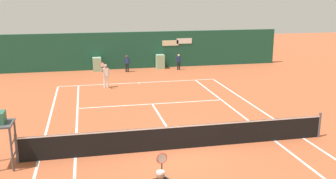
# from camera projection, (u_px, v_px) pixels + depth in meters

# --- Properties ---
(ground_plane) EXTENTS (80.00, 80.00, 0.01)m
(ground_plane) POSITION_uv_depth(u_px,v_px,m) (177.00, 143.00, 15.52)
(ground_plane) COLOR #B25633
(tennis_net) EXTENTS (12.10, 0.10, 1.07)m
(tennis_net) POSITION_uv_depth(u_px,v_px,m) (181.00, 136.00, 14.85)
(tennis_net) COLOR #4C4C51
(tennis_net) RESTS_ON ground_plane
(sponsor_back_wall) EXTENTS (25.00, 1.02, 2.93)m
(sponsor_back_wall) POSITION_uv_depth(u_px,v_px,m) (129.00, 51.00, 30.72)
(sponsor_back_wall) COLOR #194C38
(sponsor_back_wall) RESTS_ON ground_plane
(player_on_baseline) EXTENTS (0.62, 0.63, 1.76)m
(player_on_baseline) POSITION_uv_depth(u_px,v_px,m) (105.00, 74.00, 24.43)
(player_on_baseline) COLOR white
(player_on_baseline) RESTS_ON ground_plane
(ball_kid_right_post) EXTENTS (0.42, 0.18, 1.25)m
(ball_kid_right_post) POSITION_uv_depth(u_px,v_px,m) (179.00, 61.00, 30.34)
(ball_kid_right_post) COLOR black
(ball_kid_right_post) RESTS_ON ground_plane
(ball_kid_left_post) EXTENTS (0.43, 0.21, 1.30)m
(ball_kid_left_post) POSITION_uv_depth(u_px,v_px,m) (127.00, 62.00, 29.49)
(ball_kid_left_post) COLOR black
(ball_kid_left_post) RESTS_ON ground_plane
(tennis_ball_near_service_line) EXTENTS (0.07, 0.07, 0.07)m
(tennis_ball_near_service_line) POSITION_uv_depth(u_px,v_px,m) (101.00, 103.00, 21.12)
(tennis_ball_near_service_line) COLOR #CCE033
(tennis_ball_near_service_line) RESTS_ON ground_plane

